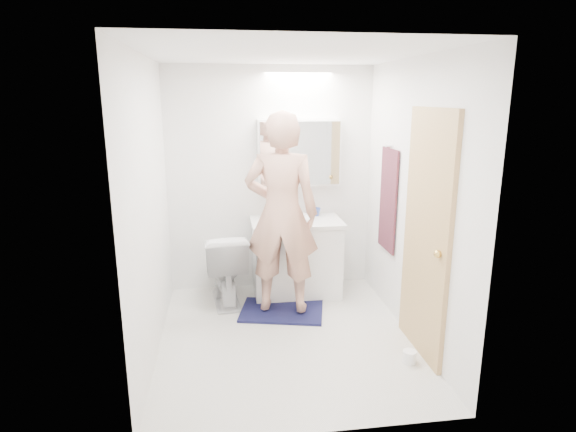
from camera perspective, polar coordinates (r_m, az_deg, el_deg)
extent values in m
plane|color=silver|center=(4.35, -0.20, -14.37)|extent=(2.50, 2.50, 0.00)
plane|color=white|center=(3.84, -0.23, 18.96)|extent=(2.50, 2.50, 0.00)
plane|color=white|center=(5.14, -2.11, 4.30)|extent=(2.50, 0.00, 2.50)
plane|color=white|center=(2.74, 3.36, -4.59)|extent=(2.50, 0.00, 2.50)
plane|color=white|center=(3.93, -16.30, 0.67)|extent=(0.00, 2.50, 2.50)
plane|color=white|center=(4.21, 14.78, 1.64)|extent=(0.00, 2.50, 2.50)
cube|color=white|center=(5.10, 0.99, -5.18)|extent=(0.90, 0.55, 0.78)
cube|color=white|center=(4.98, 1.01, -0.73)|extent=(0.95, 0.58, 0.04)
cylinder|color=white|center=(5.00, 0.96, -0.25)|extent=(0.36, 0.36, 0.03)
cylinder|color=silver|center=(5.17, 0.64, 0.96)|extent=(0.02, 0.02, 0.16)
cube|color=white|center=(5.06, 1.35, 7.58)|extent=(0.88, 0.14, 0.70)
cube|color=silver|center=(4.99, 1.50, 7.49)|extent=(0.84, 0.01, 0.66)
imported|color=silver|center=(4.94, -7.62, -6.10)|extent=(0.50, 0.78, 0.76)
cube|color=#12183A|center=(4.81, -0.74, -11.32)|extent=(0.90, 0.72, 0.02)
imported|color=tan|center=(4.47, -0.78, 0.26)|extent=(0.78, 0.61, 1.92)
cube|color=tan|center=(3.94, 16.27, -2.30)|extent=(0.04, 0.80, 2.00)
sphere|color=gold|center=(3.68, 17.53, -4.37)|extent=(0.06, 0.06, 0.06)
cube|color=#16133C|center=(4.73, 11.93, 1.89)|extent=(0.02, 0.42, 1.00)
cylinder|color=silver|center=(4.64, 12.10, 8.17)|extent=(0.07, 0.02, 0.02)
imported|color=#D4BA89|center=(5.06, -2.02, 1.10)|extent=(0.13, 0.13, 0.23)
imported|color=#5C8EC6|center=(5.11, -1.43, 0.76)|extent=(0.10, 0.10, 0.15)
imported|color=#3852A8|center=(5.16, 3.42, 0.50)|extent=(0.10, 0.10, 0.09)
cylinder|color=white|center=(4.09, 14.37, -16.05)|extent=(0.11, 0.11, 0.10)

